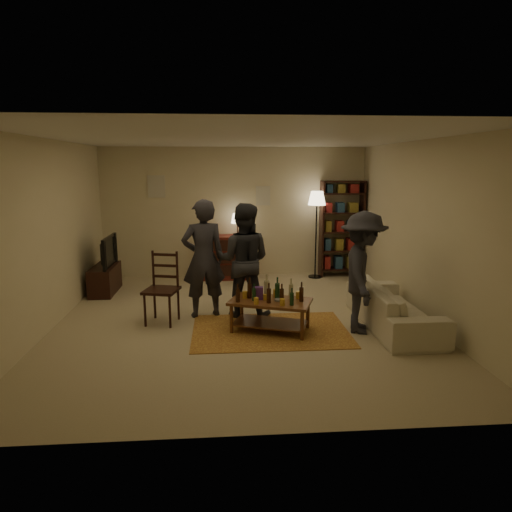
{
  "coord_description": "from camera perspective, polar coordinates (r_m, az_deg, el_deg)",
  "views": [
    {
      "loc": [
        -0.29,
        -6.6,
        2.32
      ],
      "look_at": [
        0.23,
        0.1,
        0.99
      ],
      "focal_mm": 32.0,
      "sensor_mm": 36.0,
      "label": 1
    }
  ],
  "objects": [
    {
      "name": "floor",
      "position": [
        7.0,
        -1.81,
        -8.13
      ],
      "size": [
        6.0,
        6.0,
        0.0
      ],
      "primitive_type": "plane",
      "color": "#C6B793",
      "rests_on": "ground"
    },
    {
      "name": "person_by_sofa",
      "position": [
        6.53,
        13.19,
        -2.02
      ],
      "size": [
        0.9,
        1.23,
        1.71
      ],
      "primitive_type": "imported",
      "rotation": [
        0.0,
        0.0,
        1.31
      ],
      "color": "#292931",
      "rests_on": "ground"
    },
    {
      "name": "floor_lamp",
      "position": [
        9.49,
        7.61,
        6.41
      ],
      "size": [
        0.36,
        0.36,
        1.81
      ],
      "color": "black",
      "rests_on": "ground"
    },
    {
      "name": "room_shell",
      "position": [
        9.6,
        -6.63,
        8.13
      ],
      "size": [
        6.0,
        6.0,
        6.0
      ],
      "color": "beige",
      "rests_on": "ground"
    },
    {
      "name": "person_right",
      "position": [
        7.03,
        -1.58,
        -0.56
      ],
      "size": [
        0.99,
        0.85,
        1.77
      ],
      "primitive_type": "imported",
      "rotation": [
        0.0,
        0.0,
        2.91
      ],
      "color": "#26272E",
      "rests_on": "ground"
    },
    {
      "name": "tv_stand",
      "position": [
        8.88,
        -18.37,
        -1.94
      ],
      "size": [
        0.4,
        1.0,
        1.06
      ],
      "color": "black",
      "rests_on": "ground"
    },
    {
      "name": "sofa",
      "position": [
        6.98,
        16.81,
        -6.05
      ],
      "size": [
        0.81,
        2.08,
        0.61
      ],
      "primitive_type": "imported",
      "rotation": [
        0.0,
        0.0,
        1.57
      ],
      "color": "beige",
      "rests_on": "ground"
    },
    {
      "name": "dining_chair",
      "position": [
        6.96,
        -11.57,
        -3.52
      ],
      "size": [
        0.57,
        0.57,
        1.08
      ],
      "rotation": [
        0.0,
        0.0,
        -0.24
      ],
      "color": "black",
      "rests_on": "ground"
    },
    {
      "name": "coffee_table",
      "position": [
        6.47,
        1.79,
        -5.98
      ],
      "size": [
        1.26,
        0.95,
        0.8
      ],
      "rotation": [
        0.0,
        0.0,
        -0.35
      ],
      "color": "brown",
      "rests_on": "ground"
    },
    {
      "name": "person_left",
      "position": [
        7.04,
        -6.58,
        -0.34
      ],
      "size": [
        0.75,
        0.57,
        1.83
      ],
      "primitive_type": "imported",
      "rotation": [
        0.0,
        0.0,
        3.36
      ],
      "color": "#2A2932",
      "rests_on": "ground"
    },
    {
      "name": "dresser",
      "position": [
        9.49,
        -3.76,
        -0.0
      ],
      "size": [
        1.0,
        0.5,
        1.36
      ],
      "color": "maroon",
      "rests_on": "ground"
    },
    {
      "name": "rug",
      "position": [
        6.6,
        1.78,
        -9.3
      ],
      "size": [
        2.2,
        1.5,
        0.01
      ],
      "primitive_type": "cube",
      "color": "brown",
      "rests_on": "ground"
    },
    {
      "name": "bookshelf",
      "position": [
        9.8,
        10.63,
        3.49
      ],
      "size": [
        0.9,
        0.34,
        2.02
      ],
      "color": "black",
      "rests_on": "ground"
    }
  ]
}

